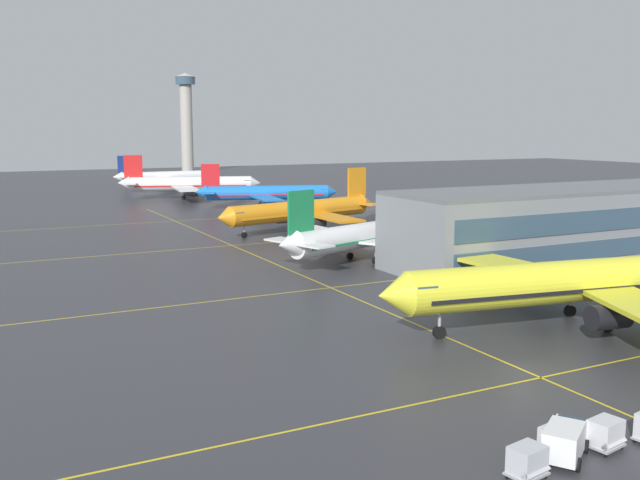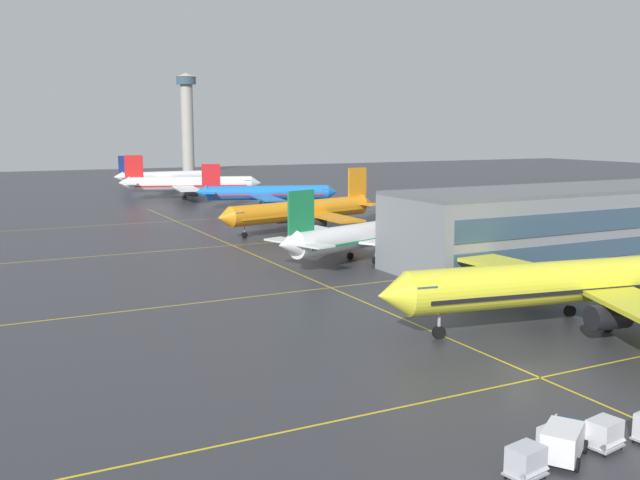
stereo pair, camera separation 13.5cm
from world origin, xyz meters
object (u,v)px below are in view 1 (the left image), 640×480
object	(u,v)px
airliner_front_gate	(577,282)
baggage_cart_row_leftmost	(528,461)
service_truck_red_van	(565,439)
control_tower	(186,116)
airliner_far_right_stand	(189,184)
airliner_far_left_stand	(266,193)
airliner_third_row	(302,211)
airliner_distant_taxiway	(166,177)
baggage_cart_row_middle	(606,434)
airliner_second_row	(369,235)
baggage_cart_row_second	(558,441)

from	to	relation	value
airliner_front_gate	baggage_cart_row_leftmost	distance (m)	33.16
service_truck_red_van	control_tower	size ratio (longest dim) A/B	0.10
airliner_front_gate	airliner_far_right_stand	xyz separation A→B (m)	(2.55, 137.56, -0.26)
airliner_far_left_stand	control_tower	size ratio (longest dim) A/B	0.78
service_truck_red_van	airliner_front_gate	bearing A→B (deg)	42.19
airliner_third_row	airliner_distant_taxiway	bearing A→B (deg)	88.66
baggage_cart_row_middle	airliner_far_left_stand	bearing A→B (deg)	76.14
control_tower	airliner_third_row	bearing A→B (deg)	-99.98
airliner_distant_taxiway	airliner_second_row	bearing A→B (deg)	-92.73
airliner_second_row	airliner_distant_taxiway	xyz separation A→B (m)	(6.54, 137.06, -0.15)
baggage_cart_row_middle	service_truck_red_van	bearing A→B (deg)	174.72
baggage_cart_row_leftmost	control_tower	xyz separation A→B (m)	(61.70, 273.47, 23.45)
baggage_cart_row_middle	airliner_third_row	bearing A→B (deg)	75.71
airliner_distant_taxiway	baggage_cart_row_middle	bearing A→B (deg)	-97.35
airliner_front_gate	control_tower	bearing A→B (deg)	81.88
airliner_far_right_stand	control_tower	distance (m)	121.63
airliner_second_row	airliner_third_row	size ratio (longest dim) A/B	0.96
control_tower	airliner_far_left_stand	bearing A→B (deg)	-99.21
airliner_far_left_stand	service_truck_red_van	xyz separation A→B (m)	(-34.56, -127.63, -2.45)
airliner_distant_taxiway	airliner_far_left_stand	bearing A→B (deg)	-84.65
baggage_cart_row_second	airliner_second_row	bearing A→B (deg)	69.20
baggage_cart_row_leftmost	service_truck_red_van	bearing A→B (deg)	12.97
airliner_third_row	baggage_cart_row_second	distance (m)	92.50
airliner_third_row	airliner_far_right_stand	world-z (taller)	airliner_far_right_stand
baggage_cart_row_middle	baggage_cart_row_second	bearing A→B (deg)	171.17
airliner_distant_taxiway	baggage_cart_row_leftmost	world-z (taller)	airliner_distant_taxiway
airliner_far_left_stand	baggage_cart_row_middle	world-z (taller)	airliner_far_left_stand
control_tower	service_truck_red_van	bearing A→B (deg)	-102.02
airliner_second_row	airliner_far_left_stand	xyz separation A→B (m)	(12.87, 69.47, -0.12)
baggage_cart_row_leftmost	baggage_cart_row_second	size ratio (longest dim) A/B	1.00
airliner_front_gate	airliner_far_left_stand	bearing A→B (deg)	83.35
airliner_far_left_stand	control_tower	bearing A→B (deg)	80.79
airliner_far_right_stand	control_tower	size ratio (longest dim) A/B	0.87
airliner_second_row	control_tower	world-z (taller)	control_tower
airliner_far_left_stand	baggage_cart_row_middle	bearing A→B (deg)	-103.86
airliner_third_row	airliner_far_left_stand	world-z (taller)	airliner_third_row
airliner_front_gate	airliner_third_row	bearing A→B (deg)	86.91
airliner_third_row	service_truck_red_van	world-z (taller)	airliner_third_row
airliner_second_row	baggage_cart_row_second	world-z (taller)	airliner_second_row
baggage_cart_row_second	baggage_cart_row_middle	distance (m)	3.36
airliner_far_right_stand	baggage_cart_row_second	distance (m)	159.25
airliner_far_right_stand	airliner_second_row	bearing A→B (deg)	-91.65
airliner_front_gate	service_truck_red_van	world-z (taller)	airliner_front_gate
airliner_far_right_stand	airliner_distant_taxiway	bearing A→B (deg)	84.44
airliner_far_left_stand	airliner_front_gate	bearing A→B (deg)	-96.65
airliner_far_left_stand	baggage_cart_row_middle	size ratio (longest dim) A/B	11.64
airliner_distant_taxiway	baggage_cart_row_second	bearing A→B (deg)	-98.33
airliner_second_row	baggage_cart_row_second	bearing A→B (deg)	-110.80
airliner_far_left_stand	airliner_third_row	bearing A→B (deg)	-102.85
airliner_front_gate	service_truck_red_van	size ratio (longest dim) A/B	9.15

